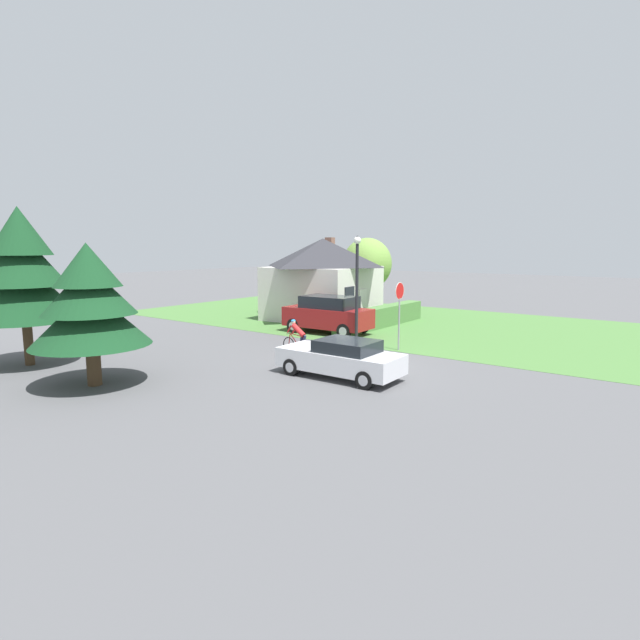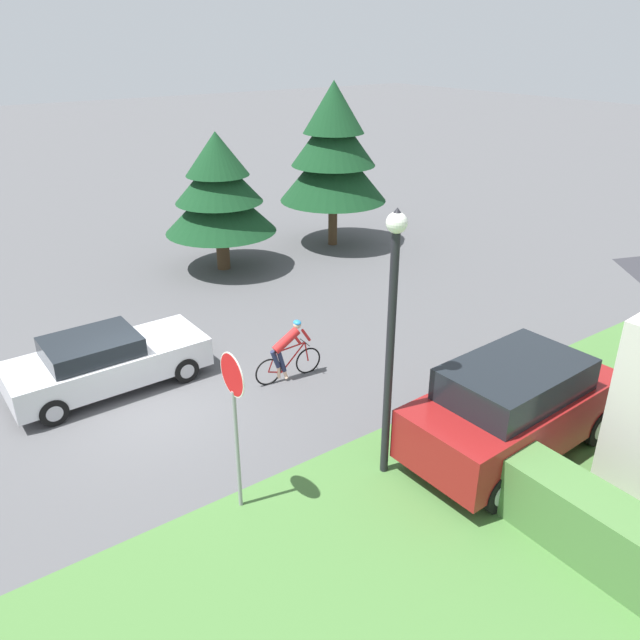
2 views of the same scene
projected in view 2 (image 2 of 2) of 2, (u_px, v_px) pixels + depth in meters
name	position (u px, v px, depth m)	size (l,w,h in m)	color
ground_plane	(153.00, 409.00, 13.80)	(140.00, 140.00, 0.00)	#515154
sedan_left_lane	(106.00, 362.00, 14.38)	(1.91, 4.49, 1.36)	silver
cyclist	(288.00, 352.00, 14.74)	(0.44, 1.76, 1.49)	black
parked_suv_right	(513.00, 407.00, 12.01)	(2.21, 4.71, 1.99)	maroon
stop_sign	(234.00, 401.00, 10.10)	(0.76, 0.07, 3.02)	gray
street_lamp	(392.00, 319.00, 10.55)	(0.35, 0.35, 5.10)	black
conifer_tall_near	(219.00, 190.00, 20.88)	(3.78, 3.78, 4.69)	#4C3823
conifer_tall_far	(333.00, 151.00, 23.04)	(4.02, 4.02, 6.06)	#4C3823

